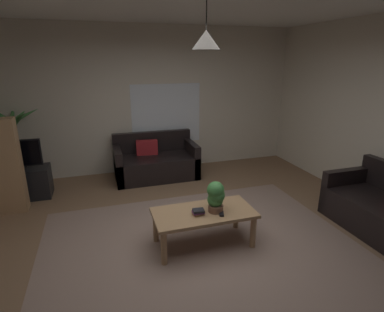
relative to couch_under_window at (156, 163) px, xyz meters
name	(u,v)px	position (x,y,z in m)	size (l,w,h in m)	color
floor	(199,245)	(0.07, -2.40, -0.29)	(5.77, 5.74, 0.02)	brown
rug	(205,254)	(0.07, -2.60, -0.27)	(3.75, 3.16, 0.01)	gray
wall_back	(152,100)	(0.07, 0.50, 1.12)	(5.89, 0.06, 2.79)	beige
window_pane	(166,114)	(0.34, 0.47, 0.85)	(1.39, 0.01, 1.18)	white
couch_under_window	(156,163)	(0.00, 0.00, 0.00)	(1.52, 0.82, 0.82)	black
coffee_table	(204,217)	(0.12, -2.40, 0.10)	(1.21, 0.59, 0.44)	#A87F56
book_on_table_0	(198,214)	(0.03, -2.45, 0.18)	(0.12, 0.08, 0.02)	#99663F
book_on_table_1	(198,212)	(0.04, -2.45, 0.20)	(0.13, 0.09, 0.03)	#72387F
book_on_table_2	(199,211)	(0.03, -2.46, 0.23)	(0.13, 0.10, 0.03)	black
remote_on_table_0	(221,213)	(0.30, -2.51, 0.18)	(0.05, 0.16, 0.02)	black
potted_plant_on_table	(216,196)	(0.26, -2.43, 0.37)	(0.21, 0.21, 0.38)	brown
tv_stand	(21,184)	(-2.27, -0.28, -0.03)	(0.90, 0.44, 0.50)	black
tv	(15,155)	(-2.27, -0.30, 0.47)	(0.76, 0.16, 0.48)	black
potted_palm_corner	(16,147)	(-2.36, 0.25, 0.45)	(0.88, 0.89, 1.54)	brown
pendant_lamp	(206,40)	(0.12, -2.40, 2.08)	(0.29, 0.29, 0.53)	black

